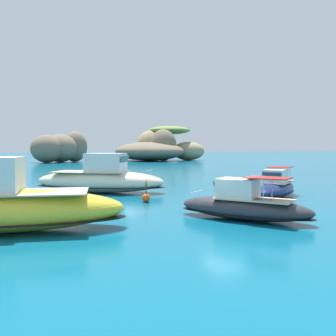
% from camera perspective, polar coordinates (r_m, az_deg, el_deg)
% --- Properties ---
extents(ground_plane, '(400.00, 400.00, 0.00)m').
position_cam_1_polar(ground_plane, '(20.02, 9.20, -7.29)').
color(ground_plane, '#0C5B7A').
extents(islet_large, '(25.17, 23.58, 8.72)m').
position_cam_1_polar(islet_large, '(94.22, -1.65, 3.10)').
color(islet_large, '#756651').
rests_on(islet_large, ground).
extents(islet_small, '(13.10, 11.81, 6.96)m').
position_cam_1_polar(islet_small, '(87.97, -16.06, 2.93)').
color(islet_small, '#756651').
rests_on(islet_small, ground).
extents(motorboat_charcoal, '(6.24, 6.48, 2.17)m').
position_cam_1_polar(motorboat_charcoal, '(19.28, 11.33, -5.62)').
color(motorboat_charcoal, '#2D2D33').
rests_on(motorboat_charcoal, ground).
extents(motorboat_cream, '(10.87, 7.41, 3.10)m').
position_cam_1_polar(motorboat_cream, '(30.25, -10.18, -1.70)').
color(motorboat_cream, beige).
rests_on(motorboat_cream, ground).
extents(motorboat_navy, '(6.29, 6.19, 2.13)m').
position_cam_1_polar(motorboat_navy, '(28.19, 16.02, -2.88)').
color(motorboat_navy, navy).
rests_on(motorboat_navy, ground).
extents(channel_buoy, '(0.56, 0.56, 1.48)m').
position_cam_1_polar(channel_buoy, '(24.78, -3.33, -4.40)').
color(channel_buoy, '#E54C19').
rests_on(channel_buoy, ground).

